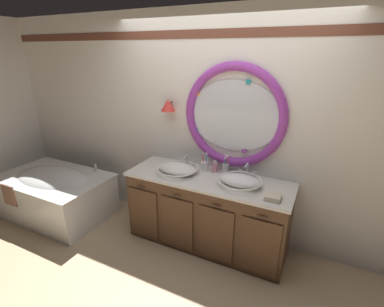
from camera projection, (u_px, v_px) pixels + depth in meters
The scene contains 12 objects.
ground_plane at pixel (196, 253), 3.16m from camera, with size 14.00×14.00×0.00m, color tan.
back_wall_assembly at pixel (220, 128), 3.18m from camera, with size 6.40×0.26×2.60m.
vanity_counter at pixel (207, 211), 3.20m from camera, with size 1.84×0.65×0.84m.
bathtub at pixel (55, 191), 3.81m from camera, with size 1.47×0.93×0.67m.
sink_basin_left at pixel (177, 168), 3.17m from camera, with size 0.47×0.47×0.10m.
sink_basin_right at pixel (240, 181), 2.86m from camera, with size 0.46×0.46×0.11m.
faucet_set_left at pixel (187, 161), 3.38m from camera, with size 0.21×0.13×0.14m.
faucet_set_right at pixel (247, 171), 3.07m from camera, with size 0.21×0.14×0.16m.
toothbrush_holder_left at pixel (205, 165), 3.23m from camera, with size 0.09×0.09×0.22m.
toothbrush_holder_right at pixel (226, 168), 3.16m from camera, with size 0.08×0.08×0.22m.
soap_dispenser at pixel (215, 167), 3.19m from camera, with size 0.06×0.07×0.14m.
folded_hand_towel at pixel (273, 197), 2.61m from camera, with size 0.15×0.14×0.04m.
Camera 1 is at (1.09, -2.32, 2.16)m, focal length 26.00 mm.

